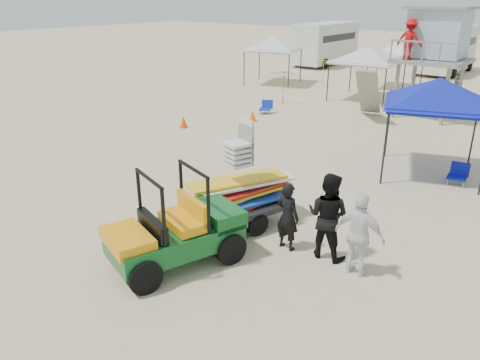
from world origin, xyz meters
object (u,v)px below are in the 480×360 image
Objects in this scene: lifeguard_tower at (434,38)px; canopy_blue at (441,83)px; man_left at (288,216)px; surf_trailer at (242,189)px; utility_cart at (172,223)px.

canopy_blue is (2.66, -7.74, -0.66)m from lifeguard_tower.
canopy_blue is at bearing -94.09° from man_left.
lifeguard_tower reaches higher than canopy_blue.
surf_trailer is 7.22m from canopy_blue.
utility_cart is 1.06× the size of surf_trailer.
surf_trailer is 0.76× the size of canopy_blue.
lifeguard_tower is (-1.72, 14.54, 2.78)m from man_left.
man_left is (1.52, 2.04, -0.16)m from utility_cart.
canopy_blue reaches higher than utility_cart.
lifeguard_tower is (-0.20, 14.24, 2.61)m from surf_trailer.
canopy_blue is at bearing 74.38° from utility_cart.
surf_trailer is 14.48m from lifeguard_tower.
surf_trailer reaches higher than man_left.
lifeguard_tower reaches higher than surf_trailer.
lifeguard_tower is at bearing 90.66° from utility_cart.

